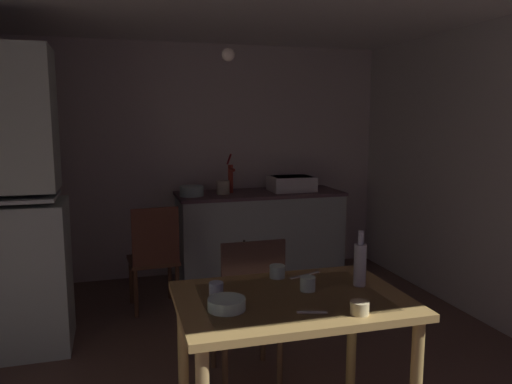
{
  "coord_description": "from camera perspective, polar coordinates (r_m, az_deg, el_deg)",
  "views": [
    {
      "loc": [
        -0.77,
        -3.11,
        1.62
      ],
      "look_at": [
        0.14,
        0.01,
        1.13
      ],
      "focal_mm": 34.59,
      "sensor_mm": 36.0,
      "label": 1
    }
  ],
  "objects": [
    {
      "name": "serving_bowl_wide",
      "position": [
        2.27,
        -3.41,
        -12.81
      ],
      "size": [
        0.17,
        0.17,
        0.05
      ],
      "primitive_type": "cylinder",
      "color": "#ADD1C1",
      "rests_on": "dining_table"
    },
    {
      "name": "hand_pump",
      "position": [
        4.9,
        -2.94,
        1.87
      ],
      "size": [
        0.05,
        0.27,
        0.39
      ],
      "color": "maroon",
      "rests_on": "counter_cabinet"
    },
    {
      "name": "table_knife",
      "position": [
        2.74,
        5.69,
        -9.54
      ],
      "size": [
        0.2,
        0.08,
        0.0
      ],
      "primitive_type": "cube",
      "rotation": [
        0.0,
        0.0,
        0.34
      ],
      "color": "silver",
      "rests_on": "dining_table"
    },
    {
      "name": "counter_cabinet",
      "position": [
        5.04,
        0.4,
        -4.96
      ],
      "size": [
        1.66,
        0.64,
        0.88
      ],
      "color": "#AAB9AE",
      "rests_on": "ground"
    },
    {
      "name": "chair_by_counter",
      "position": [
        4.24,
        -11.7,
        -7.28
      ],
      "size": [
        0.43,
        0.43,
        0.9
      ],
      "color": "#4D2E1C",
      "rests_on": "ground"
    },
    {
      "name": "mixing_bowl_counter",
      "position": [
        4.74,
        -7.46,
        0.11
      ],
      "size": [
        0.23,
        0.23,
        0.1
      ],
      "primitive_type": "cylinder",
      "color": "#ADD1C1",
      "rests_on": "counter_cabinet"
    },
    {
      "name": "teaspoon_near_bowl",
      "position": [
        2.25,
        6.48,
        -13.65
      ],
      "size": [
        0.13,
        0.06,
        0.0
      ],
      "primitive_type": "cube",
      "rotation": [
        0.0,
        0.0,
        2.84
      ],
      "color": "beige",
      "rests_on": "dining_table"
    },
    {
      "name": "pendant_bulb",
      "position": [
        3.06,
        -3.23,
        15.58
      ],
      "size": [
        0.08,
        0.08,
        0.08
      ],
      "primitive_type": "sphere",
      "color": "#F9EFCC"
    },
    {
      "name": "ground_plane",
      "position": [
        3.59,
        -2.22,
        -18.23
      ],
      "size": [
        5.05,
        5.05,
        0.0
      ],
      "primitive_type": "plane",
      "color": "brown"
    },
    {
      "name": "chair_far_side",
      "position": [
        3.06,
        -0.9,
        -13.21
      ],
      "size": [
        0.4,
        0.4,
        0.92
      ],
      "color": "#4B3521",
      "rests_on": "ground"
    },
    {
      "name": "wall_back",
      "position": [
        5.14,
        -7.62,
        3.58
      ],
      "size": [
        4.15,
        0.1,
        2.36
      ],
      "primitive_type": "cube",
      "color": "beige",
      "rests_on": "ground"
    },
    {
      "name": "glass_bottle",
      "position": [
        2.59,
        11.94,
        -8.07
      ],
      "size": [
        0.06,
        0.06,
        0.29
      ],
      "color": "#B7BCC1",
      "rests_on": "dining_table"
    },
    {
      "name": "stoneware_crock",
      "position": [
        4.84,
        -3.84,
        0.55
      ],
      "size": [
        0.13,
        0.13,
        0.13
      ],
      "primitive_type": "cylinder",
      "color": "beige",
      "rests_on": "counter_cabinet"
    },
    {
      "name": "teacup_mint",
      "position": [
        2.26,
        11.89,
        -12.97
      ],
      "size": [
        0.08,
        0.08,
        0.06
      ],
      "primitive_type": "cylinder",
      "color": "beige",
      "rests_on": "dining_table"
    },
    {
      "name": "teacup_cream",
      "position": [
        2.45,
        -4.63,
        -11.06
      ],
      "size": [
        0.07,
        0.07,
        0.06
      ],
      "primitive_type": "cylinder",
      "color": "#9EB2C6",
      "rests_on": "dining_table"
    },
    {
      "name": "mug_dark",
      "position": [
        2.5,
        6.0,
        -10.5
      ],
      "size": [
        0.08,
        0.08,
        0.07
      ],
      "primitive_type": "cylinder",
      "color": "#ADD1C1",
      "rests_on": "dining_table"
    },
    {
      "name": "dining_table",
      "position": [
        2.47,
        4.12,
        -14.23
      ],
      "size": [
        1.11,
        0.78,
        0.77
      ],
      "color": "olive",
      "rests_on": "ground"
    },
    {
      "name": "wall_right",
      "position": [
        4.24,
        26.01,
        1.74
      ],
      "size": [
        0.1,
        3.9,
        2.36
      ],
      "primitive_type": "cube",
      "color": "beige",
      "rests_on": "ground"
    },
    {
      "name": "sink_basin",
      "position": [
        5.05,
        4.12,
        1.01
      ],
      "size": [
        0.44,
        0.34,
        0.15
      ],
      "color": "white",
      "rests_on": "counter_cabinet"
    },
    {
      "name": "mug_tall",
      "position": [
        2.69,
        2.47,
        -9.17
      ],
      "size": [
        0.08,
        0.08,
        0.07
      ],
      "primitive_type": "cylinder",
      "color": "#ADD1C1",
      "rests_on": "dining_table"
    }
  ]
}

